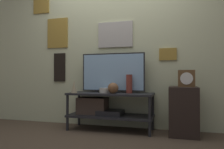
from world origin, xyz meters
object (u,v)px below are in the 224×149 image
Objects in this scene: vase_slim_bronze at (74,86)px; vase_wide_bowl at (105,90)px; vase_round_glass at (113,88)px; mantel_clock at (186,78)px; television at (113,72)px; vase_tall_ceramic at (129,84)px.

vase_slim_bronze is 0.46m from vase_wide_bowl.
vase_round_glass is 0.68× the size of mantel_clock.
television is 6.32× the size of vase_round_glass.
television reaches higher than vase_slim_bronze.
vase_tall_ceramic reaches higher than vase_round_glass.
television is 0.33m from vase_tall_ceramic.
vase_round_glass is at bearing 5.86° from vase_slim_bronze.
television is at bearing 56.22° from vase_wide_bowl.
vase_round_glass reaches higher than vase_wide_bowl.
television reaches higher than vase_round_glass.
mantel_clock reaches higher than vase_round_glass.
television is at bearing 173.65° from mantel_clock.
mantel_clock reaches higher than vase_wide_bowl.
vase_round_glass is at bearing -27.89° from vase_wide_bowl.
vase_round_glass is 0.18m from vase_wide_bowl.
vase_round_glass is 0.57× the size of vase_tall_ceramic.
vase_tall_ceramic is (0.21, 0.13, 0.06)m from vase_round_glass.
mantel_clock is (1.07, -0.12, -0.09)m from television.
vase_slim_bronze is at bearing -161.62° from vase_wide_bowl.
vase_tall_ceramic is at bearing 13.78° from vase_slim_bronze.
vase_wide_bowl is 0.57× the size of vase_tall_ceramic.
vase_wide_bowl is 0.68× the size of mantel_clock.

